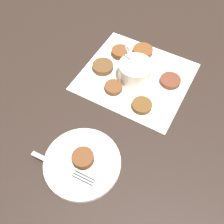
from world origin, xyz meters
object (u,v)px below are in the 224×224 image
(serving_plate, at_px, (82,162))
(fork, at_px, (70,172))
(sauce_bowl, at_px, (136,71))
(fritter_on_plate, at_px, (83,158))

(serving_plate, xyz_separation_m, fork, (-0.01, -0.04, 0.01))
(sauce_bowl, distance_m, fritter_on_plate, 0.35)
(fork, bearing_deg, fritter_on_plate, 74.29)
(sauce_bowl, relative_size, serving_plate, 0.58)
(serving_plate, height_order, fritter_on_plate, fritter_on_plate)
(fritter_on_plate, relative_size, fork, 0.30)
(sauce_bowl, xyz_separation_m, serving_plate, (-0.00, -0.35, -0.02))
(sauce_bowl, height_order, serving_plate, sauce_bowl)
(sauce_bowl, relative_size, fritter_on_plate, 2.06)
(fritter_on_plate, distance_m, fork, 0.05)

